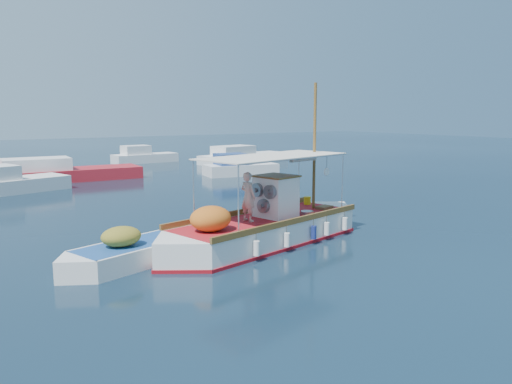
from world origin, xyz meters
TOP-DOWN VIEW (x-y plane):
  - ground at (0.00, 0.00)m, footprint 160.00×160.00m
  - fishing_caique at (-0.62, -0.58)m, footprint 9.31×4.00m
  - dinghy at (-5.08, -0.29)m, footprint 5.48×2.73m
  - bg_boat_nw at (-6.58, 16.72)m, footprint 6.69×3.99m
  - bg_boat_n at (-3.05, 20.37)m, footprint 10.45×3.31m
  - bg_boat_ne at (8.86, 16.51)m, footprint 5.56×3.01m
  - bg_boat_e at (13.99, 24.18)m, footprint 9.34×4.14m
  - bg_boat_far_n at (6.47, 29.33)m, footprint 5.97×2.33m

SIDE VIEW (x-z plane):
  - ground at x=0.00m, z-range 0.00..0.00m
  - dinghy at x=-5.08m, z-range -0.41..0.99m
  - bg_boat_nw at x=-6.58m, z-range -0.41..1.39m
  - bg_boat_e at x=13.99m, z-range -0.41..1.39m
  - bg_boat_far_n at x=6.47m, z-range -0.41..1.39m
  - bg_boat_n at x=-3.05m, z-range -0.41..1.39m
  - bg_boat_ne at x=8.86m, z-range -0.41..1.39m
  - fishing_caique at x=-0.62m, z-range -2.39..3.42m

